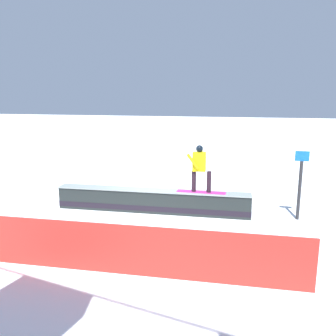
{
  "coord_description": "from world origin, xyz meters",
  "views": [
    {
      "loc": [
        -3.3,
        10.12,
        3.68
      ],
      "look_at": [
        -0.81,
        0.94,
        1.72
      ],
      "focal_mm": 35.95,
      "sensor_mm": 36.0,
      "label": 1
    }
  ],
  "objects": [
    {
      "name": "ground_plane",
      "position": [
        0.0,
        0.0,
        0.0
      ],
      "size": [
        120.0,
        120.0,
        0.0
      ],
      "primitive_type": "plane",
      "color": "white"
    },
    {
      "name": "safety_fence",
      "position": [
        0.0,
        4.04,
        0.55
      ],
      "size": [
        9.01,
        0.77,
        1.1
      ],
      "primitive_type": "cube",
      "rotation": [
        0.0,
        0.0,
        0.08
      ],
      "color": "red",
      "rests_on": "ground_plane"
    },
    {
      "name": "trail_marker",
      "position": [
        -4.58,
        -0.53,
        1.14
      ],
      "size": [
        0.4,
        0.1,
        2.15
      ],
      "color": "#262628",
      "rests_on": "ground_plane"
    },
    {
      "name": "grind_box",
      "position": [
        0.0,
        0.0,
        0.35
      ],
      "size": [
        6.41,
        1.0,
        0.76
      ],
      "color": "black",
      "rests_on": "ground_plane"
    },
    {
      "name": "snowboarder",
      "position": [
        -1.55,
        -0.13,
        1.58
      ],
      "size": [
        1.57,
        0.44,
        1.51
      ],
      "color": "#B42787",
      "rests_on": "grind_box"
    }
  ]
}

